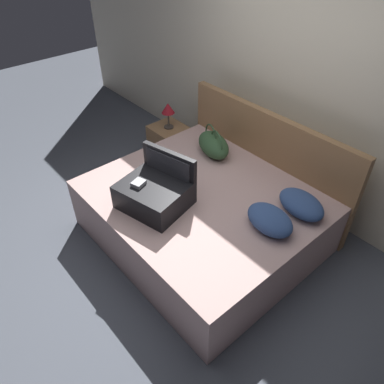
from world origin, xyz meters
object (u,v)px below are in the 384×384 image
at_px(hard_case_large, 155,192).
at_px(duffel_bag, 213,144).
at_px(nightstand, 170,144).
at_px(bed, 202,216).
at_px(pillow_center_head, 270,220).
at_px(table_lamp, 168,109).
at_px(pillow_near_headboard, 301,204).

distance_m(hard_case_large, duffel_bag, 1.00).
bearing_deg(duffel_bag, nightstand, 175.49).
bearing_deg(bed, pillow_center_head, 10.48).
bearing_deg(pillow_center_head, bed, -169.52).
height_order(bed, nightstand, bed).
height_order(pillow_center_head, table_lamp, table_lamp).
bearing_deg(nightstand, table_lamp, 0.00).
bearing_deg(bed, duffel_bag, 128.45).
height_order(pillow_near_headboard, nightstand, pillow_near_headboard).
bearing_deg(bed, hard_case_large, -113.44).
distance_m(hard_case_large, table_lamp, 1.53).
xyz_separation_m(hard_case_large, pillow_center_head, (0.87, 0.54, -0.05)).
height_order(duffel_bag, table_lamp, duffel_bag).
distance_m(duffel_bag, nightstand, 0.97).
bearing_deg(hard_case_large, table_lamp, 124.06).
bearing_deg(pillow_near_headboard, hard_case_large, -135.35).
height_order(pillow_near_headboard, table_lamp, table_lamp).
distance_m(bed, nightstand, 1.45).
bearing_deg(duffel_bag, pillow_near_headboard, -2.96).
bearing_deg(table_lamp, pillow_center_head, -13.95).
relative_size(bed, pillow_near_headboard, 4.50).
bearing_deg(nightstand, duffel_bag, -4.51).
bearing_deg(bed, table_lamp, 154.49).
bearing_deg(pillow_center_head, pillow_near_headboard, 82.36).
distance_m(pillow_center_head, table_lamp, 2.06).
height_order(hard_case_large, pillow_near_headboard, hard_case_large).
relative_size(duffel_bag, pillow_center_head, 1.25).
bearing_deg(pillow_near_headboard, bed, -146.20).
bearing_deg(nightstand, hard_case_large, -42.53).
height_order(pillow_center_head, nightstand, pillow_center_head).
relative_size(hard_case_large, nightstand, 1.39).
distance_m(bed, duffel_bag, 0.81).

